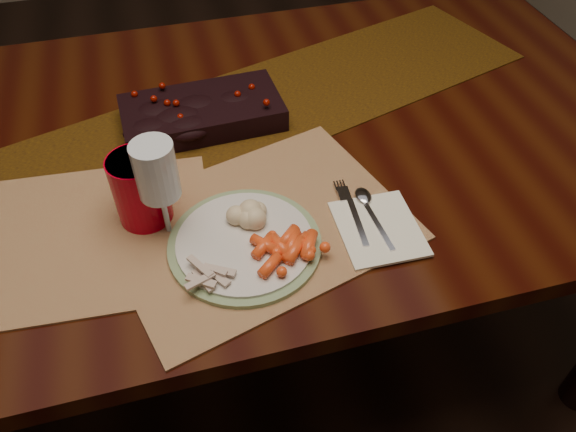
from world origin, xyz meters
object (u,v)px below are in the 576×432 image
object	(u,v)px
centerpiece	(202,109)
wine_glass	(161,192)
turkey_shreds	(211,272)
dining_table	(244,255)
placemat_main	(258,225)
mashed_potatoes	(250,216)
dinner_plate	(245,243)
napkin	(378,228)
baby_carrots	(285,252)
red_cup	(140,189)

from	to	relation	value
centerpiece	wine_glass	size ratio (longest dim) A/B	1.71
centerpiece	turkey_shreds	xyz separation A→B (m)	(-0.05, -0.41, -0.01)
dining_table	wine_glass	size ratio (longest dim) A/B	9.66
turkey_shreds	placemat_main	bearing A→B (deg)	46.08
centerpiece	mashed_potatoes	distance (m)	0.32
dinner_plate	napkin	xyz separation A→B (m)	(0.23, -0.02, -0.00)
centerpiece	dinner_plate	distance (m)	0.36
dining_table	mashed_potatoes	bearing A→B (deg)	-94.89
placemat_main	dinner_plate	world-z (taller)	dinner_plate
baby_carrots	mashed_potatoes	distance (m)	0.09
placemat_main	mashed_potatoes	distance (m)	0.04
dining_table	centerpiece	distance (m)	0.42
dining_table	placemat_main	distance (m)	0.46
dining_table	turkey_shreds	distance (m)	0.55
dinner_plate	mashed_potatoes	size ratio (longest dim) A/B	3.44
centerpiece	baby_carrots	bearing A→B (deg)	-80.60
dinner_plate	turkey_shreds	xyz separation A→B (m)	(-0.06, -0.06, 0.02)
dining_table	centerpiece	size ratio (longest dim) A/B	5.64
wine_glass	mashed_potatoes	bearing A→B (deg)	-15.41
baby_carrots	wine_glass	world-z (taller)	wine_glass
napkin	wine_glass	distance (m)	0.37
centerpiece	mashed_potatoes	world-z (taller)	centerpiece
dining_table	wine_glass	xyz separation A→B (m)	(-0.16, -0.23, 0.47)
centerpiece	red_cup	bearing A→B (deg)	-119.61
dining_table	wine_glass	world-z (taller)	wine_glass
napkin	mashed_potatoes	bearing A→B (deg)	166.82
mashed_potatoes	centerpiece	bearing A→B (deg)	95.01
centerpiece	wine_glass	bearing A→B (deg)	-110.12
turkey_shreds	wine_glass	distance (m)	0.15
dinner_plate	turkey_shreds	bearing A→B (deg)	-137.70
dining_table	turkey_shreds	size ratio (longest dim) A/B	23.61
placemat_main	turkey_shreds	bearing A→B (deg)	-149.48
dining_table	placemat_main	xyz separation A→B (m)	(-0.01, -0.26, 0.38)
turkey_shreds	red_cup	size ratio (longest dim) A/B	0.61
dining_table	mashed_potatoes	size ratio (longest dim) A/B	24.48
wine_glass	red_cup	bearing A→B (deg)	126.81
red_cup	dinner_plate	bearing A→B (deg)	-37.04
dining_table	napkin	size ratio (longest dim) A/B	11.59
mashed_potatoes	red_cup	world-z (taller)	red_cup
napkin	placemat_main	bearing A→B (deg)	162.98
placemat_main	dinner_plate	size ratio (longest dim) A/B	1.91
red_cup	baby_carrots	bearing A→B (deg)	-38.52
placemat_main	turkey_shreds	world-z (taller)	turkey_shreds
placemat_main	napkin	world-z (taller)	napkin
baby_carrots	red_cup	distance (m)	0.26
turkey_shreds	wine_glass	bearing A→B (deg)	112.10
baby_carrots	napkin	bearing A→B (deg)	9.14
dining_table	wine_glass	distance (m)	0.54
dining_table	dinner_plate	size ratio (longest dim) A/B	7.11
placemat_main	mashed_potatoes	size ratio (longest dim) A/B	6.57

